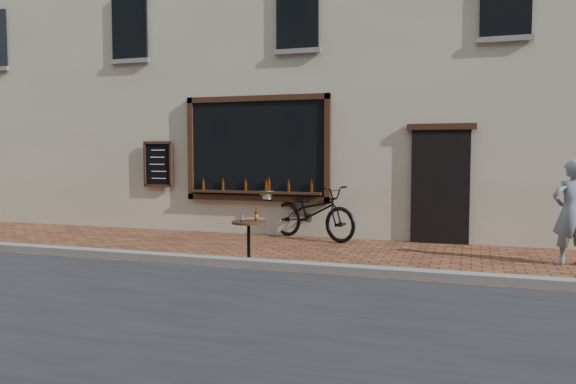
% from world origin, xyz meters
% --- Properties ---
extents(ground, '(90.00, 90.00, 0.00)m').
position_xyz_m(ground, '(0.00, 0.00, 0.00)').
color(ground, '#512A1A').
rests_on(ground, ground).
extents(kerb, '(90.00, 0.25, 0.12)m').
position_xyz_m(kerb, '(0.00, 0.20, 0.06)').
color(kerb, slate).
rests_on(kerb, ground).
extents(shop_building, '(28.00, 6.20, 10.00)m').
position_xyz_m(shop_building, '(0.00, 6.50, 5.00)').
color(shop_building, beige).
rests_on(shop_building, ground).
extents(cargo_bicycle, '(2.48, 1.58, 1.18)m').
position_xyz_m(cargo_bicycle, '(-0.61, 3.22, 0.56)').
color(cargo_bicycle, black).
rests_on(cargo_bicycle, ground).
extents(bistro_table, '(0.54, 0.54, 0.92)m').
position_xyz_m(bistro_table, '(-0.83, 0.35, 0.49)').
color(bistro_table, black).
rests_on(bistro_table, ground).
extents(pedestrian, '(0.71, 0.59, 1.66)m').
position_xyz_m(pedestrian, '(3.96, 1.91, 0.83)').
color(pedestrian, slate).
rests_on(pedestrian, ground).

